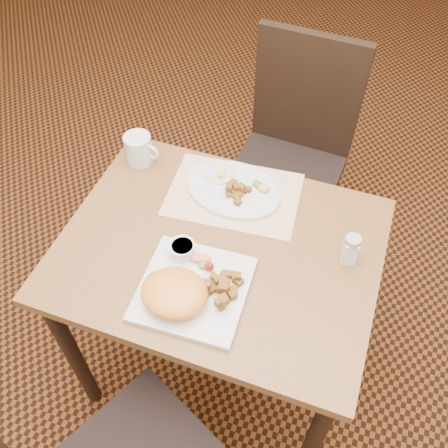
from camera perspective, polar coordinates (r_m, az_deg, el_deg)
ground at (r=2.07m, az=-0.42°, el=-15.18°), size 8.00×8.00×0.00m
table at (r=1.51m, az=-0.55°, el=-5.07°), size 0.90×0.70×0.75m
chair_far at (r=2.04m, az=7.90°, el=8.74°), size 0.44×0.45×0.97m
placemat at (r=1.55m, az=1.13°, el=3.41°), size 0.42×0.32×0.00m
plate_square at (r=1.33m, az=-3.50°, el=-7.43°), size 0.29×0.29×0.02m
plate_oval at (r=1.55m, az=1.07°, el=3.96°), size 0.34×0.27×0.02m
hollandaise_mound at (r=1.28m, az=-5.75°, el=-7.85°), size 0.18×0.16×0.06m
ramekin at (r=1.37m, az=-4.82°, el=-2.85°), size 0.07×0.07×0.04m
garnish_sq at (r=1.36m, az=-2.34°, el=-4.31°), size 0.08×0.06×0.03m
fried_egg at (r=1.58m, az=-0.60°, el=5.82°), size 0.10×0.10×0.02m
garnish_ov at (r=1.54m, az=4.32°, el=4.28°), size 0.07×0.05×0.02m
salt_shaker at (r=1.39m, az=14.26°, el=-2.81°), size 0.05×0.05×0.10m
coffee_mug at (r=1.65m, az=-9.66°, el=8.44°), size 0.12×0.09×0.10m
home_fries_sq at (r=1.30m, az=-0.12°, el=-7.33°), size 0.10×0.12×0.04m
home_fries_ov at (r=1.52m, az=1.43°, el=3.90°), size 0.08×0.09×0.03m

